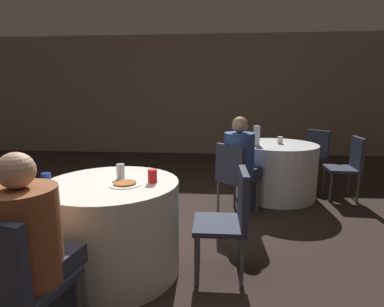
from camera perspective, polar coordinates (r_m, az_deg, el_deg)
name	(u,v)px	position (r m, az deg, el deg)	size (l,w,h in m)	color
ground_plane	(81,277)	(2.73, -20.32, -21.17)	(16.00, 16.00, 0.00)	#332621
wall_back	(173,96)	(7.36, -3.63, 10.93)	(16.00, 0.06, 2.80)	gray
table_near	(114,227)	(2.57, -14.71, -13.35)	(1.06, 1.06, 0.75)	white
table_far	(275,170)	(4.42, 15.51, -3.01)	(1.13, 1.13, 0.75)	silver
chair_near_south	(13,278)	(1.87, -30.95, -19.66)	(0.47, 0.48, 0.87)	#2D3347
chair_near_east	(231,213)	(2.39, 7.44, -11.24)	(0.41, 0.40, 0.87)	#2D3347
chair_far_northeast	(314,152)	(5.19, 22.23, 0.25)	(0.56, 0.56, 0.87)	#2D3347
chair_far_southwest	(234,173)	(3.58, 7.98, -3.63)	(0.56, 0.56, 0.87)	#2D3347
chair_far_east	(349,162)	(4.61, 27.77, -1.50)	(0.43, 0.43, 0.87)	#2D3347
person_blue_shirt	(242,164)	(3.68, 9.43, -1.94)	(0.49, 0.50, 1.18)	#33384C
person_floral_shirt	(35,250)	(1.92, -27.77, -15.91)	(0.42, 0.52, 1.15)	#33384C
pizza_plate_near	(125,184)	(2.35, -12.65, -5.61)	(0.25, 0.25, 0.02)	white
soda_can_blue	(46,181)	(2.41, -26.00, -4.79)	(0.07, 0.07, 0.12)	#1E38A5
soda_can_silver	(121,171)	(2.51, -13.45, -3.30)	(0.07, 0.07, 0.12)	silver
cup_near	(152,176)	(2.36, -7.54, -4.26)	(0.07, 0.07, 0.10)	red
bottle_far	(257,135)	(4.16, 12.21, 3.39)	(0.09, 0.09, 0.26)	silver
cup_far	(280,140)	(4.38, 16.43, 2.48)	(0.07, 0.07, 0.10)	white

